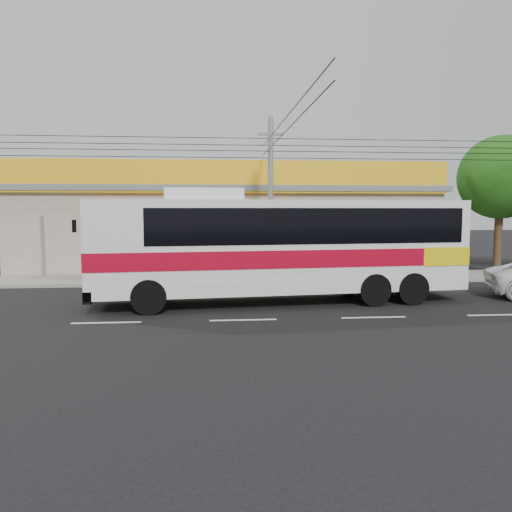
# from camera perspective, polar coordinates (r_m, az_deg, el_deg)

# --- Properties ---
(ground) EXTENTS (120.00, 120.00, 0.00)m
(ground) POSITION_cam_1_polar(r_m,az_deg,el_deg) (17.46, -2.01, -5.54)
(ground) COLOR black
(ground) RESTS_ON ground
(sidewalk) EXTENTS (30.00, 3.20, 0.15)m
(sidewalk) POSITION_cam_1_polar(r_m,az_deg,el_deg) (23.36, -2.83, -2.59)
(sidewalk) COLOR gray
(sidewalk) RESTS_ON ground
(lane_markings) EXTENTS (50.00, 0.12, 0.01)m
(lane_markings) POSITION_cam_1_polar(r_m,az_deg,el_deg) (15.01, -1.48, -7.34)
(lane_markings) COLOR silver
(lane_markings) RESTS_ON ground
(storefront_building) EXTENTS (22.60, 9.20, 5.70)m
(storefront_building) POSITION_cam_1_polar(r_m,az_deg,el_deg) (28.69, -3.31, 3.34)
(storefront_building) COLOR gray
(storefront_building) RESTS_ON ground
(coach_bus) EXTENTS (13.19, 3.98, 4.00)m
(coach_bus) POSITION_cam_1_polar(r_m,az_deg,el_deg) (17.59, 3.43, 1.57)
(coach_bus) COLOR silver
(coach_bus) RESTS_ON ground
(motorbike_dark) EXTENTS (1.64, 0.70, 0.95)m
(motorbike_dark) POSITION_cam_1_polar(r_m,az_deg,el_deg) (22.39, -16.19, -1.72)
(motorbike_dark) COLOR black
(motorbike_dark) RESTS_ON sidewalk
(utility_pole) EXTENTS (34.00, 14.00, 7.19)m
(utility_pole) POSITION_cam_1_polar(r_m,az_deg,el_deg) (21.63, 1.68, 12.33)
(utility_pole) COLOR slate
(utility_pole) RESTS_ON ground
(tree_far) EXTENTS (4.27, 4.27, 7.08)m
(tree_far) POSITION_cam_1_polar(r_m,az_deg,el_deg) (28.82, 26.47, 7.77)
(tree_far) COLOR #332114
(tree_far) RESTS_ON ground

